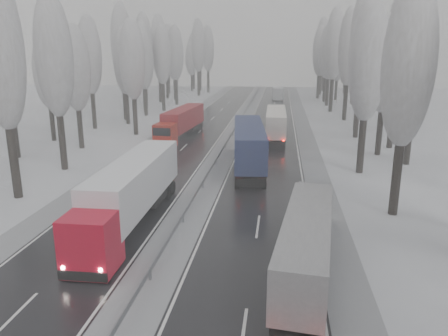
% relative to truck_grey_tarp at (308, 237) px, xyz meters
% --- Properties ---
extents(ground, '(260.00, 260.00, 0.00)m').
position_rel_truck_grey_tarp_xyz_m(ground, '(-8.19, -5.83, -2.16)').
color(ground, silver).
rests_on(ground, ground).
extents(carriageway_right, '(7.50, 200.00, 0.03)m').
position_rel_truck_grey_tarp_xyz_m(carriageway_right, '(-2.94, 24.17, -2.14)').
color(carriageway_right, black).
rests_on(carriageway_right, ground).
extents(carriageway_left, '(7.50, 200.00, 0.03)m').
position_rel_truck_grey_tarp_xyz_m(carriageway_left, '(-13.44, 24.17, -2.14)').
color(carriageway_left, black).
rests_on(carriageway_left, ground).
extents(median_slush, '(3.00, 200.00, 0.04)m').
position_rel_truck_grey_tarp_xyz_m(median_slush, '(-8.19, 24.17, -2.14)').
color(median_slush, '#93969A').
rests_on(median_slush, ground).
extents(shoulder_right, '(2.40, 200.00, 0.04)m').
position_rel_truck_grey_tarp_xyz_m(shoulder_right, '(2.01, 24.17, -2.14)').
color(shoulder_right, '#93969A').
rests_on(shoulder_right, ground).
extents(shoulder_left, '(2.40, 200.00, 0.04)m').
position_rel_truck_grey_tarp_xyz_m(shoulder_left, '(-18.39, 24.17, -2.14)').
color(shoulder_left, '#93969A').
rests_on(shoulder_left, ground).
extents(median_guardrail, '(0.12, 200.00, 0.76)m').
position_rel_truck_grey_tarp_xyz_m(median_guardrail, '(-8.19, 24.15, -1.56)').
color(median_guardrail, slate).
rests_on(median_guardrail, ground).
extents(tree_16, '(3.60, 3.60, 16.53)m').
position_rel_truck_grey_tarp_xyz_m(tree_16, '(6.85, 9.83, 8.51)').
color(tree_16, black).
rests_on(tree_16, ground).
extents(tree_18, '(3.60, 3.60, 16.58)m').
position_rel_truck_grey_tarp_xyz_m(tree_18, '(6.32, 21.20, 8.54)').
color(tree_18, black).
rests_on(tree_18, ground).
extents(tree_19, '(3.60, 3.60, 14.57)m').
position_rel_truck_grey_tarp_xyz_m(tree_19, '(11.83, 25.20, 7.26)').
color(tree_19, black).
rests_on(tree_19, ground).
extents(tree_20, '(3.60, 3.60, 15.71)m').
position_rel_truck_grey_tarp_xyz_m(tree_20, '(9.71, 29.33, 7.99)').
color(tree_20, black).
rests_on(tree_20, ground).
extents(tree_21, '(3.60, 3.60, 18.62)m').
position_rel_truck_grey_tarp_xyz_m(tree_21, '(11.93, 33.33, 9.84)').
color(tree_21, black).
rests_on(tree_21, ground).
extents(tree_22, '(3.60, 3.60, 15.86)m').
position_rel_truck_grey_tarp_xyz_m(tree_22, '(8.83, 39.77, 8.09)').
color(tree_22, black).
rests_on(tree_22, ground).
extents(tree_23, '(3.60, 3.60, 13.55)m').
position_rel_truck_grey_tarp_xyz_m(tree_23, '(15.12, 43.77, 6.61)').
color(tree_23, black).
rests_on(tree_23, ground).
extents(tree_24, '(3.60, 3.60, 20.49)m').
position_rel_truck_grey_tarp_xyz_m(tree_24, '(9.71, 45.19, 11.03)').
color(tree_24, black).
rests_on(tree_24, ground).
extents(tree_25, '(3.60, 3.60, 19.44)m').
position_rel_truck_grey_tarp_xyz_m(tree_25, '(16.62, 49.19, 10.36)').
color(tree_25, black).
rests_on(tree_25, ground).
extents(tree_26, '(3.60, 3.60, 18.78)m').
position_rel_truck_grey_tarp_xyz_m(tree_26, '(9.37, 55.44, 9.95)').
color(tree_26, black).
rests_on(tree_26, ground).
extents(tree_27, '(3.60, 3.60, 17.62)m').
position_rel_truck_grey_tarp_xyz_m(tree_27, '(16.53, 59.44, 9.20)').
color(tree_27, black).
rests_on(tree_27, ground).
extents(tree_28, '(3.60, 3.60, 19.62)m').
position_rel_truck_grey_tarp_xyz_m(tree_28, '(8.15, 66.12, 10.48)').
color(tree_28, black).
rests_on(tree_28, ground).
extents(tree_29, '(3.60, 3.60, 18.11)m').
position_rel_truck_grey_tarp_xyz_m(tree_29, '(15.52, 70.12, 9.52)').
color(tree_29, black).
rests_on(tree_29, ground).
extents(tree_30, '(3.60, 3.60, 17.86)m').
position_rel_truck_grey_tarp_xyz_m(tree_30, '(8.37, 75.87, 9.36)').
color(tree_30, black).
rests_on(tree_30, ground).
extents(tree_31, '(3.60, 3.60, 18.58)m').
position_rel_truck_grey_tarp_xyz_m(tree_31, '(14.29, 79.87, 9.82)').
color(tree_31, black).
rests_on(tree_31, ground).
extents(tree_32, '(3.60, 3.60, 17.33)m').
position_rel_truck_grey_tarp_xyz_m(tree_32, '(8.44, 83.38, 9.02)').
color(tree_32, black).
rests_on(tree_32, ground).
extents(tree_33, '(3.60, 3.60, 14.33)m').
position_rel_truck_grey_tarp_xyz_m(tree_33, '(11.58, 87.38, 7.10)').
color(tree_33, black).
rests_on(tree_33, ground).
extents(tree_34, '(3.60, 3.60, 17.63)m').
position_rel_truck_grey_tarp_xyz_m(tree_34, '(7.54, 90.48, 9.21)').
color(tree_34, black).
rests_on(tree_34, ground).
extents(tree_35, '(3.60, 3.60, 18.25)m').
position_rel_truck_grey_tarp_xyz_m(tree_35, '(16.75, 94.48, 9.61)').
color(tree_35, black).
rests_on(tree_35, ground).
extents(tree_36, '(3.60, 3.60, 20.23)m').
position_rel_truck_grey_tarp_xyz_m(tree_36, '(8.85, 100.33, 10.86)').
color(tree_36, black).
rests_on(tree_36, ground).
extents(tree_37, '(3.60, 3.60, 16.37)m').
position_rel_truck_grey_tarp_xyz_m(tree_37, '(15.83, 104.33, 8.41)').
color(tree_37, black).
rests_on(tree_37, ground).
extents(tree_38, '(3.60, 3.60, 17.97)m').
position_rel_truck_grey_tarp_xyz_m(tree_38, '(10.54, 110.89, 9.43)').
color(tree_38, black).
rests_on(tree_38, ground).
extents(tree_39, '(3.60, 3.60, 16.19)m').
position_rel_truck_grey_tarp_xyz_m(tree_39, '(13.36, 114.89, 8.29)').
color(tree_39, black).
rests_on(tree_39, ground).
extents(tree_56, '(3.60, 3.60, 18.12)m').
position_rel_truck_grey_tarp_xyz_m(tree_56, '(-22.90, 9.87, 9.53)').
color(tree_56, black).
rests_on(tree_56, ground).
extents(tree_58, '(3.60, 3.60, 17.21)m').
position_rel_truck_grey_tarp_xyz_m(tree_58, '(-23.32, 18.73, 8.95)').
color(tree_58, black).
rests_on(tree_58, ground).
extents(tree_59, '(3.60, 3.60, 18.41)m').
position_rel_truck_grey_tarp_xyz_m(tree_59, '(-30.99, 22.73, 9.71)').
color(tree_59, black).
rests_on(tree_59, ground).
extents(tree_60, '(3.60, 3.60, 14.84)m').
position_rel_truck_grey_tarp_xyz_m(tree_60, '(-25.94, 28.36, 7.43)').
color(tree_60, black).
rests_on(tree_60, ground).
extents(tree_61, '(3.60, 3.60, 13.95)m').
position_rel_truck_grey_tarp_xyz_m(tree_61, '(-31.71, 32.36, 6.86)').
color(tree_61, black).
rests_on(tree_61, ground).
extents(tree_62, '(3.60, 3.60, 16.04)m').
position_rel_truck_grey_tarp_xyz_m(tree_62, '(-22.13, 37.89, 8.20)').
color(tree_62, black).
rests_on(tree_62, ground).
extents(tree_63, '(3.60, 3.60, 16.88)m').
position_rel_truck_grey_tarp_xyz_m(tree_63, '(-30.04, 41.89, 8.74)').
color(tree_63, black).
rests_on(tree_63, ground).
extents(tree_64, '(3.60, 3.60, 15.42)m').
position_rel_truck_grey_tarp_xyz_m(tree_64, '(-26.45, 46.88, 7.80)').
color(tree_64, black).
rests_on(tree_64, ground).
extents(tree_65, '(3.60, 3.60, 19.48)m').
position_rel_truck_grey_tarp_xyz_m(tree_65, '(-28.24, 50.88, 10.39)').
color(tree_65, black).
rests_on(tree_65, ground).
extents(tree_66, '(3.60, 3.60, 15.23)m').
position_rel_truck_grey_tarp_xyz_m(tree_66, '(-26.35, 56.51, 7.68)').
color(tree_66, black).
rests_on(tree_66, ground).
extents(tree_67, '(3.60, 3.60, 17.09)m').
position_rel_truck_grey_tarp_xyz_m(tree_67, '(-27.73, 60.51, 8.87)').
color(tree_67, black).
rests_on(tree_67, ground).
extents(tree_68, '(3.60, 3.60, 16.65)m').
position_rel_truck_grey_tarp_xyz_m(tree_68, '(-24.77, 63.28, 8.59)').
color(tree_68, black).
rests_on(tree_68, ground).
extents(tree_69, '(3.60, 3.60, 19.35)m').
position_rel_truck_grey_tarp_xyz_m(tree_69, '(-29.61, 67.28, 10.30)').
color(tree_69, black).
rests_on(tree_69, ground).
extents(tree_70, '(3.60, 3.60, 17.09)m').
position_rel_truck_grey_tarp_xyz_m(tree_70, '(-24.52, 73.36, 8.87)').
color(tree_70, black).
rests_on(tree_70, ground).
extents(tree_71, '(3.60, 3.60, 19.61)m').
position_rel_truck_grey_tarp_xyz_m(tree_71, '(-29.28, 77.36, 10.47)').
color(tree_71, black).
rests_on(tree_71, ground).
extents(tree_72, '(3.60, 3.60, 15.11)m').
position_rel_truck_grey_tarp_xyz_m(tree_72, '(-27.12, 82.70, 7.60)').
color(tree_72, black).
rests_on(tree_72, ground).
extents(tree_73, '(3.60, 3.60, 17.22)m').
position_rel_truck_grey_tarp_xyz_m(tree_73, '(-30.01, 86.70, 8.95)').
color(tree_73, black).
rests_on(tree_73, ground).
extents(tree_74, '(3.60, 3.60, 19.68)m').
position_rel_truck_grey_tarp_xyz_m(tree_74, '(-23.26, 93.49, 10.52)').
color(tree_74, black).
rests_on(tree_74, ground).
extents(tree_75, '(3.60, 3.60, 18.60)m').
position_rel_truck_grey_tarp_xyz_m(tree_75, '(-32.39, 97.49, 9.83)').
color(tree_75, black).
rests_on(tree_75, ground).
extents(tree_76, '(3.60, 3.60, 18.55)m').
position_rel_truck_grey_tarp_xyz_m(tree_76, '(-22.24, 102.89, 9.80)').
color(tree_76, black).
rests_on(tree_76, ground).
extents(tree_77, '(3.60, 3.60, 14.32)m').
position_rel_truck_grey_tarp_xyz_m(tree_77, '(-27.85, 106.89, 7.10)').
color(tree_77, black).
rests_on(tree_77, ground).
extents(tree_78, '(3.60, 3.60, 19.55)m').
position_rel_truck_grey_tarp_xyz_m(tree_78, '(-25.75, 109.48, 10.43)').
color(tree_78, black).
rests_on(tree_78, ground).
extents(tree_79, '(3.60, 3.60, 17.07)m').
position_rel_truck_grey_tarp_xyz_m(tree_79, '(-28.52, 113.48, 8.85)').
color(tree_79, black).
rests_on(tree_79, ground).
extents(truck_grey_tarp, '(3.94, 14.53, 3.70)m').
position_rel_truck_grey_tarp_xyz_m(truck_grey_tarp, '(0.00, 0.00, 0.00)').
color(truck_grey_tarp, '#55555B').
rests_on(truck_grey_tarp, ground).
extents(truck_blue_box, '(4.57, 17.93, 4.56)m').
position_rel_truck_grey_tarp_xyz_m(truck_blue_box, '(-4.77, 21.68, 0.50)').
color(truck_blue_box, '#1D2049').
rests_on(truck_blue_box, ground).
extents(truck_cream_box, '(2.68, 15.73, 4.02)m').
position_rel_truck_grey_tarp_xyz_m(truck_cream_box, '(-2.19, 37.35, 0.19)').
color(truck_cream_box, '#A5A392').
rests_on(truck_cream_box, ground).
extents(box_truck_distant, '(2.87, 8.12, 2.99)m').
position_rel_truck_grey_tarp_xyz_m(box_truck_distant, '(-2.42, 86.58, -0.63)').
color(box_truck_distant, silver).
rests_on(box_truck_distant, ground).
extents(truck_red_white, '(2.80, 17.09, 4.37)m').
position_rel_truck_grey_tarp_xyz_m(truck_red_white, '(-11.58, 5.39, 0.40)').
color(truck_red_white, '#B00920').
rests_on(truck_red_white, ground).
extents(truck_red_red, '(3.67, 15.54, 3.95)m').
position_rel_truck_grey_tarp_xyz_m(truck_red_red, '(-15.05, 36.26, 0.15)').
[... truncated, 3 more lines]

